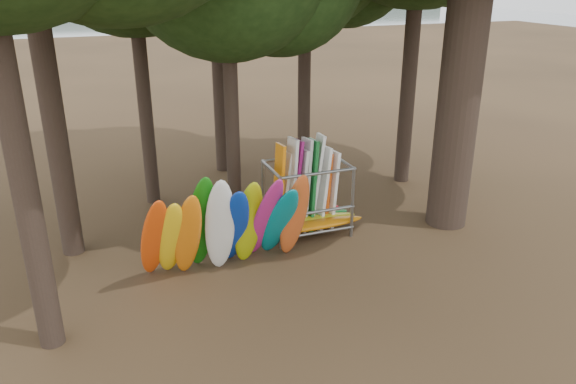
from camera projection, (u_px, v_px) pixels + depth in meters
name	position (u px, v px, depth m)	size (l,w,h in m)	color
ground	(315.00, 258.00, 15.14)	(120.00, 120.00, 0.00)	#47331E
lake	(116.00, 35.00, 67.28)	(160.00, 160.00, 0.00)	gray
kayak_row	(227.00, 227.00, 13.96)	(4.38, 1.98, 2.97)	#E9450C
storage_rack	(307.00, 200.00, 16.34)	(3.13, 1.57, 2.90)	gray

